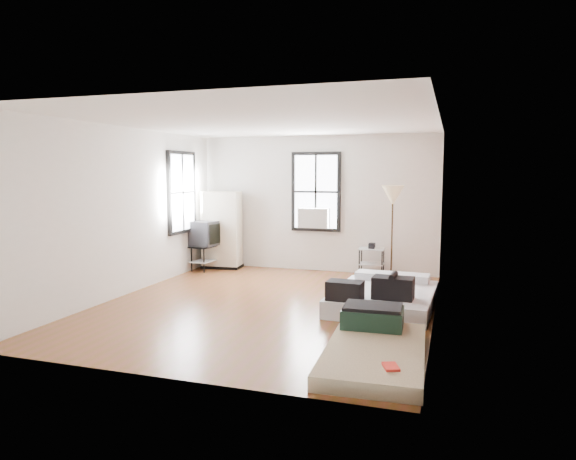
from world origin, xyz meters
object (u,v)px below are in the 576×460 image
(mattress_main, at_px, (383,296))
(tv_stand, at_px, (206,235))
(wardrobe, at_px, (222,230))
(mattress_bare, at_px, (374,344))
(floor_lamp, at_px, (393,200))
(side_table, at_px, (372,254))

(mattress_main, height_order, tv_stand, tv_stand)
(wardrobe, relative_size, tv_stand, 1.58)
(mattress_bare, relative_size, tv_stand, 1.96)
(tv_stand, bearing_deg, floor_lamp, 0.65)
(wardrobe, distance_m, floor_lamp, 3.85)
(tv_stand, bearing_deg, wardrobe, 63.82)
(side_table, distance_m, tv_stand, 3.46)
(tv_stand, bearing_deg, mattress_main, -18.66)
(floor_lamp, relative_size, tv_stand, 1.75)
(mattress_main, distance_m, tv_stand, 4.44)
(side_table, height_order, floor_lamp, floor_lamp)
(mattress_bare, bearing_deg, tv_stand, 133.22)
(mattress_bare, bearing_deg, side_table, 96.59)
(mattress_bare, distance_m, wardrobe, 5.90)
(floor_lamp, bearing_deg, wardrobe, 168.05)
(side_table, xyz_separation_m, tv_stand, (-3.42, -0.39, 0.30))
(tv_stand, bearing_deg, mattress_bare, -36.95)
(mattress_main, distance_m, side_table, 2.40)
(mattress_main, relative_size, mattress_bare, 1.00)
(mattress_bare, relative_size, side_table, 3.09)
(wardrobe, bearing_deg, side_table, -4.26)
(wardrobe, bearing_deg, mattress_main, -36.54)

